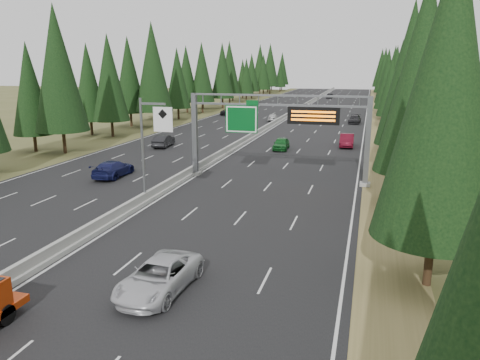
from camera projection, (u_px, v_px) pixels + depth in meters
name	position (u px, v px, depth m)	size (l,w,h in m)	color
road	(279.00, 122.00, 87.43)	(32.00, 260.00, 0.08)	black
shoulder_right	(378.00, 125.00, 82.82)	(3.60, 260.00, 0.06)	olive
shoulder_left	(191.00, 119.00, 92.05)	(3.60, 260.00, 0.06)	#4C5025
median_barrier	(280.00, 120.00, 87.34)	(0.70, 260.00, 0.85)	gray
sign_gantry	(284.00, 124.00, 41.65)	(16.75, 0.98, 7.80)	slate
hov_sign_pole	(149.00, 144.00, 34.66)	(2.80, 0.50, 8.00)	slate
tree_row_right	(414.00, 73.00, 72.16)	(12.16, 244.91, 18.43)	black
tree_row_left	(151.00, 74.00, 82.87)	(12.26, 242.61, 18.79)	black
silver_minivan	(159.00, 276.00, 21.77)	(2.50, 5.41, 1.50)	silver
car_ahead_green	(281.00, 144.00, 58.63)	(1.77, 4.40, 1.50)	#166323
car_ahead_dkred	(347.00, 140.00, 60.72)	(1.74, 4.99, 1.64)	#5B0D1C
car_ahead_dkgrey	(355.00, 119.00, 85.32)	(2.05, 5.05, 1.46)	black
car_ahead_white	(306.00, 107.00, 109.57)	(2.68, 5.81, 1.61)	silver
car_ahead_far	(330.00, 96.00, 150.43)	(1.91, 4.74, 1.61)	black
car_onc_near	(164.00, 141.00, 60.63)	(1.67, 4.78, 1.57)	black
car_onc_blue	(113.00, 169.00, 44.28)	(2.19, 5.39, 1.57)	#16194D
car_onc_white	(273.00, 117.00, 88.68)	(1.71, 4.25, 1.45)	#B6B6B6
car_onc_far	(227.00, 112.00, 99.70)	(2.18, 4.73, 1.31)	black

